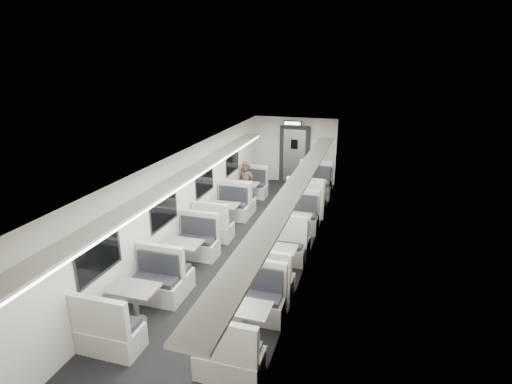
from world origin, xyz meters
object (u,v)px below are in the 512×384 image
Objects in this scene: booth_left_c at (183,257)px; passenger at (246,186)px; booth_right_a at (311,194)px; booth_left_a at (246,193)px; exit_sign at (293,123)px; booth_right_d at (245,325)px; booth_right_c at (277,262)px; booth_left_d at (136,304)px; vestibule_door at (294,155)px; booth_left_b at (224,216)px; booth_right_b at (293,229)px.

booth_left_c is 1.30× the size of passenger.
booth_left_a is at bearing -168.07° from booth_right_a.
exit_sign is (-1.00, 1.82, 1.88)m from booth_right_a.
passenger is at bearing -152.45° from booth_right_a.
booth_right_c is at bearing 90.00° from booth_right_d.
booth_left_c is 1.83m from booth_left_d.
exit_sign is (1.00, 2.24, 1.93)m from booth_left_a.
vestibule_door reaches higher than booth_right_c.
booth_right_d is 8.74m from exit_sign.
booth_left_a reaches higher than booth_right_c.
passenger is at bearing 87.33° from booth_left_c.
passenger is (0.18, 1.43, 0.41)m from booth_left_b.
booth_right_a is at bearing 49.96° from booth_left_b.
booth_left_a is 3.16× the size of exit_sign.
booth_left_a is 4.41m from booth_left_c.
vestibule_door is at bearing 101.22° from booth_right_b.
passenger is 3.26m from exit_sign.
passenger reaches higher than booth_left_d.
booth_right_c is at bearing -48.63° from passenger.
exit_sign reaches higher than booth_left_c.
booth_left_d is 2.00m from booth_right_d.
booth_right_a reaches higher than booth_right_b.
booth_left_d is at bearing -106.71° from booth_right_a.
exit_sign is at bearing 99.05° from booth_right_c.
booth_left_b is at bearing 169.94° from booth_right_b.
booth_right_b reaches higher than booth_left_d.
booth_left_a reaches higher than booth_left_b.
passenger is at bearing -106.50° from exit_sign.
booth_left_b is 3.14× the size of exit_sign.
exit_sign is at bearing 65.94° from booth_left_a.
exit_sign is at bearing 76.60° from booth_left_b.
vestibule_door reaches higher than booth_left_d.
booth_left_c is 0.94× the size of vestibule_door.
booth_right_c is at bearing -90.00° from booth_right_a.
booth_left_c is at bearing -78.67° from passenger.
booth_right_a reaches higher than booth_left_c.
booth_right_d is (2.00, -4.27, 0.01)m from booth_left_b.
passenger is (0.18, -0.53, 0.41)m from booth_left_a.
booth_right_a is at bearing 41.55° from passenger.
booth_left_d is at bearing -90.00° from booth_left_b.
booth_left_d is at bearing -132.29° from booth_right_c.
vestibule_door is (0.82, 3.25, 0.28)m from passenger.
booth_right_a is 1.08× the size of booth_right_b.
booth_right_a reaches higher than booth_left_d.
booth_left_b is 2.89m from booth_right_c.
booth_right_d is at bearing -83.63° from vestibule_door.
booth_left_c is (0.00, -2.45, 0.01)m from booth_left_b.
booth_right_a is at bearing 67.51° from booth_left_c.
booth_right_a reaches higher than booth_right_c.
booth_right_b reaches higher than booth_left_a.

